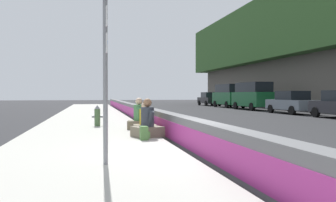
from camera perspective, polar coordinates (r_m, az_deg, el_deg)
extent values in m
plane|color=#2B2B2D|center=(8.77, 5.12, -8.63)|extent=(160.00, 160.00, 0.00)
cube|color=#B5B2A8|center=(8.38, -12.68, -8.63)|extent=(80.00, 4.40, 0.14)
cube|color=slate|center=(8.71, 5.12, -5.87)|extent=(76.00, 0.44, 0.85)
cube|color=#B2338C|center=(8.65, 3.68, -6.20)|extent=(74.48, 0.01, 0.54)
cylinder|color=gray|center=(6.93, -9.96, 4.86)|extent=(0.09, 0.09, 3.60)
cube|color=white|center=(7.07, -9.82, 12.98)|extent=(0.44, 0.02, 0.36)
cube|color=black|center=(7.07, -9.71, 12.98)|extent=(0.30, 0.01, 0.10)
cube|color=white|center=(6.99, -9.81, 8.96)|extent=(0.44, 0.02, 0.36)
cube|color=#1956AD|center=(6.99, -9.69, 8.96)|extent=(0.30, 0.01, 0.10)
cylinder|color=#47663D|center=(15.26, -11.20, -2.60)|extent=(0.24, 0.24, 0.72)
cone|color=gray|center=(15.23, -11.21, -0.95)|extent=(0.26, 0.26, 0.16)
cylinder|color=gray|center=(15.26, -10.57, -2.46)|extent=(0.10, 0.12, 0.10)
cylinder|color=gray|center=(15.25, -11.84, -2.47)|extent=(0.10, 0.12, 0.10)
cube|color=#706651|center=(11.28, -3.29, -4.90)|extent=(0.97, 1.05, 0.32)
cylinder|color=#333842|center=(11.24, -3.30, -2.53)|extent=(0.41, 0.41, 0.61)
sphere|color=#8E6647|center=(11.22, -3.30, -0.28)|extent=(0.27, 0.27, 0.27)
cylinder|color=#333842|center=(11.45, -3.81, -2.77)|extent=(0.34, 0.23, 0.54)
cylinder|color=#333842|center=(11.04, -2.76, -2.91)|extent=(0.34, 0.23, 0.54)
cube|color=#706651|center=(12.43, -3.71, -4.43)|extent=(0.67, 0.78, 0.29)
cylinder|color=gold|center=(12.39, -3.71, -2.53)|extent=(0.37, 0.37, 0.54)
sphere|color=beige|center=(12.37, -3.72, -0.72)|extent=(0.24, 0.24, 0.24)
cylinder|color=gold|center=(12.60, -3.82, -2.71)|extent=(0.28, 0.13, 0.48)
cylinder|color=gold|center=(12.20, -3.60, -2.84)|extent=(0.28, 0.13, 0.48)
cube|color=#706651|center=(13.84, -4.65, -3.79)|extent=(0.87, 0.97, 0.32)
cylinder|color=#4C8951|center=(13.81, -4.65, -1.86)|extent=(0.41, 0.41, 0.61)
sphere|color=beige|center=(13.79, -4.66, -0.05)|extent=(0.27, 0.27, 0.27)
cylinder|color=#4C8951|center=(14.04, -4.61, -2.06)|extent=(0.33, 0.20, 0.53)
cylinder|color=#4C8951|center=(13.58, -4.70, -2.17)|extent=(0.33, 0.20, 0.53)
cube|color=#4C7A3D|center=(10.55, -3.87, -5.11)|extent=(0.32, 0.22, 0.40)
cube|color=#4C7A3D|center=(10.58, -3.12, -5.42)|extent=(0.22, 0.06, 0.20)
cylinder|color=black|center=(24.52, 22.50, -1.66)|extent=(0.67, 0.24, 0.66)
cube|color=slate|center=(28.33, 19.07, -0.54)|extent=(4.56, 1.95, 0.72)
cube|color=black|center=(28.24, 19.19, 0.85)|extent=(2.25, 1.69, 0.66)
cylinder|color=black|center=(29.12, 16.10, -1.19)|extent=(0.67, 0.24, 0.66)
cylinder|color=black|center=(30.02, 18.95, -1.14)|extent=(0.67, 0.24, 0.66)
cylinder|color=black|center=(26.67, 19.20, -1.42)|extent=(0.67, 0.24, 0.66)
cylinder|color=black|center=(27.65, 22.20, -1.35)|extent=(0.67, 0.24, 0.66)
cube|color=#145128|center=(34.13, 13.35, 0.30)|extent=(5.17, 2.16, 1.30)
cube|color=black|center=(34.04, 13.44, 2.15)|extent=(4.17, 1.92, 0.90)
cylinder|color=black|center=(35.18, 10.75, -0.73)|extent=(0.73, 0.25, 0.72)
cylinder|color=black|center=(36.02, 13.46, -0.69)|extent=(0.73, 0.25, 0.72)
cylinder|color=black|center=(32.26, 13.21, -0.90)|extent=(0.73, 0.25, 0.72)
cylinder|color=black|center=(33.17, 16.09, -0.86)|extent=(0.73, 0.25, 0.72)
cube|color=#145128|center=(39.88, 9.68, 0.43)|extent=(5.16, 2.11, 1.30)
cube|color=black|center=(39.79, 9.74, 2.01)|extent=(4.15, 1.88, 0.90)
cylinder|color=black|center=(41.04, 7.56, -0.45)|extent=(0.73, 0.24, 0.72)
cylinder|color=black|center=(41.76, 9.97, -0.43)|extent=(0.73, 0.24, 0.72)
cylinder|color=black|center=(38.02, 9.35, -0.58)|extent=(0.73, 0.24, 0.72)
cylinder|color=black|center=(38.80, 11.91, -0.56)|extent=(0.73, 0.24, 0.72)
cube|color=black|center=(46.02, 6.58, 0.13)|extent=(4.51, 1.81, 0.72)
cube|color=black|center=(45.92, 6.62, 0.99)|extent=(2.20, 1.63, 0.66)
cylinder|color=black|center=(47.13, 5.02, -0.28)|extent=(0.66, 0.22, 0.66)
cylinder|color=black|center=(47.67, 7.01, -0.27)|extent=(0.66, 0.22, 0.66)
cylinder|color=black|center=(44.39, 6.11, -0.37)|extent=(0.66, 0.22, 0.66)
cylinder|color=black|center=(44.95, 8.20, -0.36)|extent=(0.66, 0.22, 0.66)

